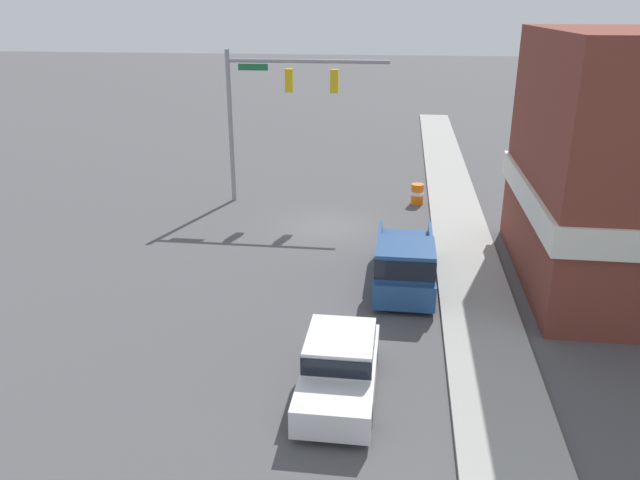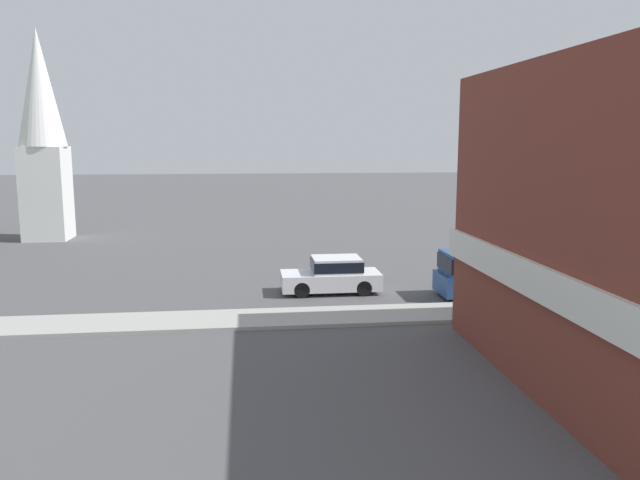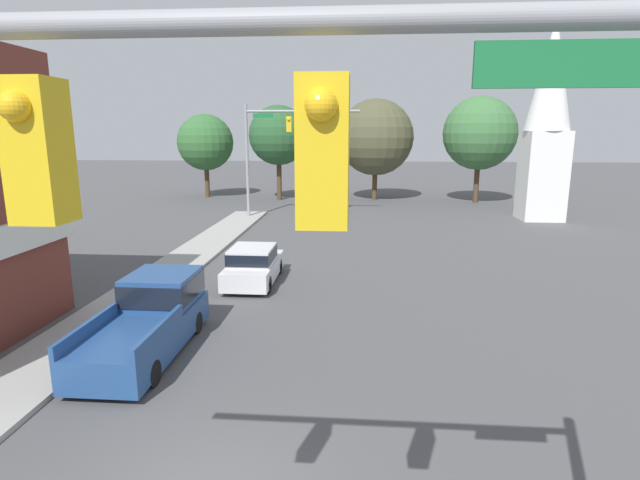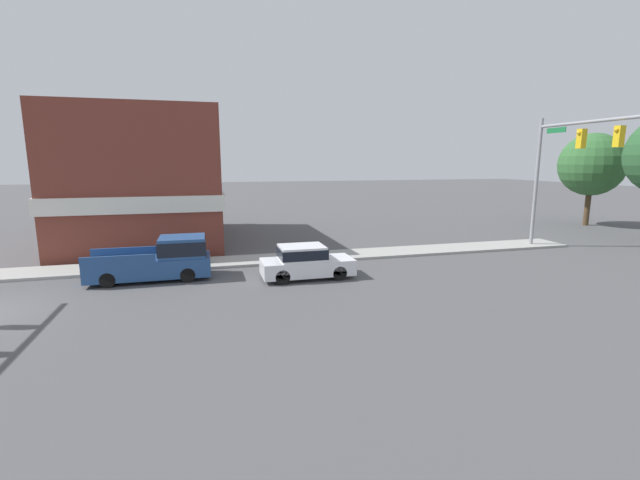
# 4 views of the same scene
# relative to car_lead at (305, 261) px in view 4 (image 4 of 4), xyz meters

# --- Properties ---
(sidewalk_curb) EXTENTS (2.40, 60.00, 0.14)m
(sidewalk_curb) POSITION_rel_car_lead_xyz_m (-3.95, -12.29, -0.72)
(sidewalk_curb) COLOR #9E9E99
(sidewalk_curb) RESTS_ON ground
(far_signal_assembly) EXTENTS (7.99, 0.49, 7.94)m
(far_signal_assembly) POSITION_rel_car_lead_xyz_m (-1.35, 15.76, 4.98)
(far_signal_assembly) COLOR gray
(far_signal_assembly) RESTS_ON ground
(car_lead) EXTENTS (1.80, 4.23, 1.53)m
(car_lead) POSITION_rel_car_lead_xyz_m (0.00, 0.00, 0.00)
(car_lead) COLOR black
(car_lead) RESTS_ON ground
(pickup_truck_parked) EXTENTS (1.98, 5.31, 1.94)m
(pickup_truck_parked) POSITION_rel_car_lead_xyz_m (-1.56, -6.36, 0.15)
(pickup_truck_parked) COLOR black
(pickup_truck_parked) RESTS_ON ground
(corner_brick_building) EXTENTS (13.72, 9.60, 8.47)m
(corner_brick_building) POSITION_rel_car_lead_xyz_m (-12.36, -8.06, 3.32)
(corner_brick_building) COLOR brown
(corner_brick_building) RESTS_ON ground
(backdrop_tree_left_far) EXTENTS (5.17, 5.17, 7.69)m
(backdrop_tree_left_far) POSITION_rel_car_lead_xyz_m (-10.16, 26.95, 4.30)
(backdrop_tree_left_far) COLOR #4C3823
(backdrop_tree_left_far) RESTS_ON ground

